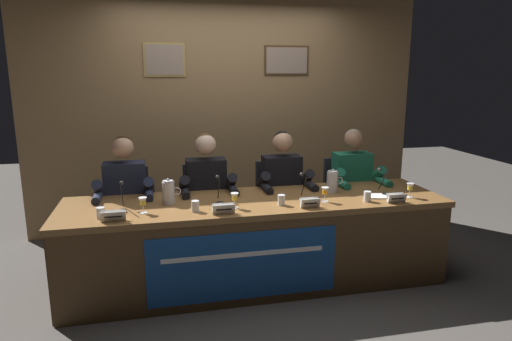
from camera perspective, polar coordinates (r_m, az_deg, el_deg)
ground_plane at (r=4.05m, az=0.00°, el=-13.76°), size 12.00×12.00×0.00m
wall_back_panelled at (r=5.13m, az=-3.68°, el=7.00°), size 4.40×0.14×2.60m
conference_table at (r=3.75m, az=0.32°, el=-7.53°), size 3.20×0.86×0.74m
chair_far_left at (r=4.38m, az=-15.90°, el=-5.88°), size 0.44×0.45×0.92m
panelist_far_left at (r=4.11m, az=-16.27°, el=-3.06°), size 0.51×0.48×1.24m
nameplate_far_left at (r=3.39m, az=-17.66°, el=-5.53°), size 0.17×0.06×0.08m
juice_glass_far_left at (r=3.51m, az=-14.16°, el=-3.93°), size 0.06×0.06×0.12m
water_cup_far_left at (r=3.48m, az=-19.11°, el=-5.20°), size 0.06×0.06×0.08m
microphone_far_left at (r=3.62m, az=-16.62°, el=-3.77°), size 0.06×0.17×0.22m
chair_center_left at (r=4.39m, az=-6.39°, el=-5.41°), size 0.44×0.45×0.92m
panelist_center_left at (r=4.12m, az=-6.18°, el=-2.58°), size 0.51×0.48×1.24m
nameplate_center_left at (r=3.40m, az=-4.14°, el=-4.88°), size 0.17×0.06×0.08m
juice_glass_center_left at (r=3.53m, az=-2.73°, el=-3.46°), size 0.06×0.06×0.12m
water_cup_center_left at (r=3.49m, az=-7.71°, el=-4.57°), size 0.06×0.06×0.08m
microphone_center_left at (r=3.67m, az=-4.69°, el=-3.03°), size 0.06×0.17×0.22m
chair_center_right at (r=4.52m, az=2.80°, el=-4.83°), size 0.44×0.45×0.92m
panelist_center_right at (r=4.26m, az=3.55°, el=-2.04°), size 0.51×0.48×1.24m
nameplate_center_right at (r=3.57m, az=6.86°, el=-4.09°), size 0.15×0.06×0.08m
juice_glass_center_right at (r=3.74m, az=8.76°, el=-2.68°), size 0.06×0.06×0.12m
water_cup_center_right at (r=3.62m, az=3.24°, el=-3.83°), size 0.06×0.06×0.08m
microphone_center_right at (r=3.77m, az=6.16°, el=-2.64°), size 0.06×0.17×0.22m
chair_far_right at (r=4.75m, az=11.27°, el=-4.17°), size 0.44×0.45×0.92m
panelist_far_right at (r=4.51m, az=12.44°, el=-1.49°), size 0.51×0.48×1.24m
nameplate_far_right at (r=3.86m, az=17.40°, el=-3.35°), size 0.16×0.06×0.08m
juice_glass_far_right at (r=4.04m, az=18.97°, el=-2.07°), size 0.06×0.06×0.12m
water_cup_far_right at (r=3.83m, az=13.94°, el=-3.28°), size 0.06×0.06×0.08m
microphone_far_right at (r=4.08m, az=15.85°, el=-1.89°), size 0.06×0.17×0.22m
water_pitcher_left_side at (r=3.72m, az=-11.03°, el=-2.70°), size 0.15×0.10×0.21m
water_pitcher_right_side at (r=4.06m, az=9.68°, el=-1.37°), size 0.15×0.10×0.21m
document_stack_far_right at (r=4.01m, az=15.55°, el=-3.15°), size 0.24×0.19×0.01m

